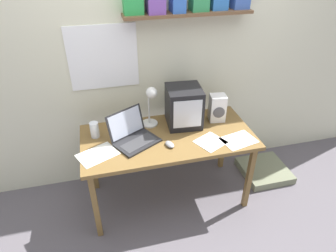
# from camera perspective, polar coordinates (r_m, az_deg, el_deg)

# --- Properties ---
(ground_plane) EXTENTS (12.00, 12.00, 0.00)m
(ground_plane) POSITION_cam_1_polar(r_m,az_deg,el_deg) (3.09, 0.00, -13.09)
(ground_plane) COLOR #5E585F
(back_wall) EXTENTS (5.60, 0.24, 2.60)m
(back_wall) POSITION_cam_1_polar(r_m,az_deg,el_deg) (2.78, -2.42, 13.76)
(back_wall) COLOR beige
(back_wall) RESTS_ON ground_plane
(corner_desk) EXTENTS (1.50, 0.72, 0.73)m
(corner_desk) POSITION_cam_1_polar(r_m,az_deg,el_deg) (2.65, 0.00, -3.00)
(corner_desk) COLOR brown
(corner_desk) RESTS_ON ground_plane
(crt_monitor) EXTENTS (0.33, 0.34, 0.36)m
(crt_monitor) POSITION_cam_1_polar(r_m,az_deg,el_deg) (2.69, 3.04, 3.74)
(crt_monitor) COLOR black
(crt_monitor) RESTS_ON corner_desk
(laptop) EXTENTS (0.45, 0.43, 0.25)m
(laptop) POSITION_cam_1_polar(r_m,az_deg,el_deg) (2.54, -6.81, -1.53)
(laptop) COLOR #232326
(laptop) RESTS_ON corner_desk
(desk_lamp) EXTENTS (0.15, 0.18, 0.40)m
(desk_lamp) POSITION_cam_1_polar(r_m,az_deg,el_deg) (2.62, -3.29, 4.62)
(desk_lamp) COLOR silver
(desk_lamp) RESTS_ON corner_desk
(juice_glass) EXTENTS (0.08, 0.08, 0.14)m
(juice_glass) POSITION_cam_1_polar(r_m,az_deg,el_deg) (2.65, -13.79, -0.83)
(juice_glass) COLOR white
(juice_glass) RESTS_ON corner_desk
(space_heater) EXTENTS (0.16, 0.15, 0.25)m
(space_heater) POSITION_cam_1_polar(r_m,az_deg,el_deg) (2.81, 9.37, 3.42)
(space_heater) COLOR white
(space_heater) RESTS_ON corner_desk
(computer_mouse) EXTENTS (0.09, 0.12, 0.03)m
(computer_mouse) POSITION_cam_1_polar(r_m,az_deg,el_deg) (2.48, 0.33, -3.51)
(computer_mouse) COLOR gray
(computer_mouse) RESTS_ON corner_desk
(loose_paper_near_laptop) EXTENTS (0.32, 0.27, 0.00)m
(loose_paper_near_laptop) POSITION_cam_1_polar(r_m,az_deg,el_deg) (2.63, 13.31, -2.63)
(loose_paper_near_laptop) COLOR white
(loose_paper_near_laptop) RESTS_ON corner_desk
(open_notebook) EXTENTS (0.30, 0.29, 0.00)m
(open_notebook) POSITION_cam_1_polar(r_m,az_deg,el_deg) (2.56, 8.11, -3.02)
(open_notebook) COLOR white
(open_notebook) RESTS_ON corner_desk
(loose_paper_near_monitor) EXTENTS (0.36, 0.32, 0.00)m
(loose_paper_near_monitor) POSITION_cam_1_polar(r_m,az_deg,el_deg) (2.46, -13.25, -5.33)
(loose_paper_near_monitor) COLOR white
(loose_paper_near_monitor) RESTS_ON corner_desk
(floor_cushion) EXTENTS (0.48, 0.48, 0.08)m
(floor_cushion) POSITION_cam_1_polar(r_m,az_deg,el_deg) (3.47, 17.83, -8.05)
(floor_cushion) COLOR slate
(floor_cushion) RESTS_ON ground_plane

